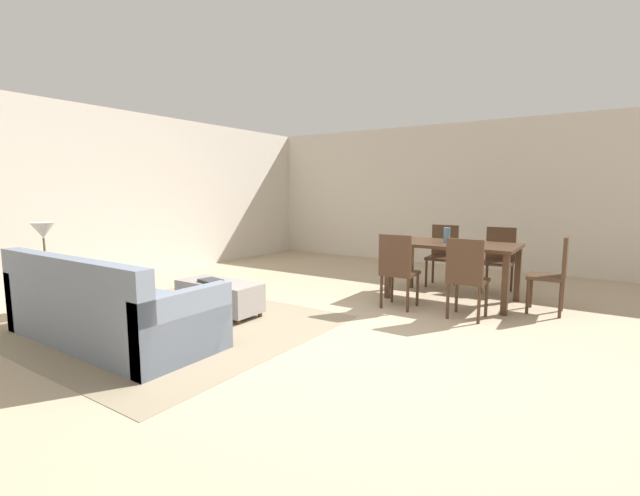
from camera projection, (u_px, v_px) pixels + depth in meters
ground_plane at (339, 343)px, 4.18m from camera, size 10.80×10.80×0.00m
wall_back at (480, 196)px, 8.12m from camera, size 9.00×0.12×2.70m
wall_left at (112, 196)px, 6.90m from camera, size 0.12×11.00×2.70m
area_rug at (172, 325)px, 4.71m from camera, size 3.00×2.80×0.01m
couch at (108, 312)px, 4.20m from camera, size 2.27×0.95×0.86m
ottoman_table at (219, 296)px, 5.11m from camera, size 1.04×0.45×0.39m
side_table at (47, 278)px, 5.07m from camera, size 0.40×0.40×0.56m
table_lamp at (43, 232)px, 5.00m from camera, size 0.26×0.26×0.53m
dining_table at (453, 250)px, 5.75m from camera, size 1.60×0.91×0.76m
dining_chair_near_left at (398, 267)px, 5.32m from camera, size 0.41×0.41×0.92m
dining_chair_near_right at (466, 274)px, 4.87m from camera, size 0.40×0.40×0.92m
dining_chair_far_left at (443, 252)px, 6.66m from camera, size 0.42×0.42×0.92m
dining_chair_far_right at (499, 256)px, 6.24m from camera, size 0.41×0.41×0.92m
dining_chair_head_east at (555, 270)px, 5.11m from camera, size 0.41×0.41×0.92m
vase_centerpiece at (447, 235)px, 5.77m from camera, size 0.08×0.08×0.20m
book_on_ottoman at (211, 281)px, 5.07m from camera, size 0.29×0.24×0.03m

